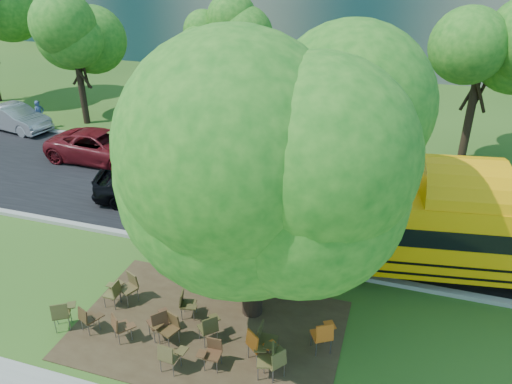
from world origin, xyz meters
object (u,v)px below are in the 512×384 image
(chair_10, at_px, (186,302))
(chair_14, at_px, (277,360))
(chair_0, at_px, (62,312))
(pedestrian_a, at_px, (40,115))
(main_tree, at_px, (252,126))
(chair_9, at_px, (129,285))
(chair_5, at_px, (212,351))
(chair_8, at_px, (114,291))
(chair_4, at_px, (170,355))
(chair_7, at_px, (258,344))
(chair_13, at_px, (324,333))
(chair_6, at_px, (268,357))
(black_car, at_px, (154,183))
(chair_11, at_px, (209,326))
(chair_3, at_px, (169,326))
(chair_12, at_px, (265,338))
(school_bus, at_px, (448,229))
(chair_2, at_px, (159,321))
(bg_car_silver, at_px, (15,118))
(chair_1, at_px, (120,325))
(chair_15, at_px, (88,317))
(bg_car_red, at_px, (102,147))

(chair_10, xyz_separation_m, chair_14, (2.89, -1.27, 0.02))
(chair_0, xyz_separation_m, pedestrian_a, (-11.18, 13.13, 0.21))
(main_tree, xyz_separation_m, chair_0, (-4.57, -2.14, -4.91))
(chair_9, distance_m, chair_14, 4.95)
(chair_5, relative_size, chair_8, 0.98)
(chair_5, bearing_deg, chair_4, 25.14)
(chair_5, height_order, chair_10, chair_10)
(chair_5, bearing_deg, chair_9, -28.90)
(chair_7, distance_m, chair_13, 1.67)
(chair_14, bearing_deg, chair_6, 129.10)
(chair_4, height_order, chair_5, chair_4)
(chair_5, bearing_deg, chair_0, -2.88)
(chair_5, bearing_deg, main_tree, -100.62)
(chair_6, relative_size, black_car, 0.20)
(chair_13, bearing_deg, chair_11, 160.73)
(chair_3, distance_m, chair_5, 1.41)
(chair_12, xyz_separation_m, pedestrian_a, (-16.55, 12.47, 0.17))
(chair_3, height_order, chair_7, chair_7)
(school_bus, bearing_deg, chair_0, -158.61)
(school_bus, relative_size, chair_11, 13.00)
(chair_2, height_order, chair_5, chair_2)
(chair_8, height_order, bg_car_silver, bg_car_silver)
(chair_10, bearing_deg, chair_8, -98.52)
(bg_car_silver, relative_size, pedestrian_a, 2.74)
(chair_1, bearing_deg, chair_15, -142.83)
(chair_8, xyz_separation_m, bg_car_silver, (-13.01, 11.20, 0.19))
(chair_5, relative_size, chair_9, 0.88)
(chair_8, xyz_separation_m, chair_13, (5.93, 0.02, 0.09))
(chair_10, xyz_separation_m, black_car, (-4.08, 5.90, 0.26))
(chair_9, bearing_deg, chair_3, 171.28)
(black_car, height_order, pedestrian_a, black_car)
(main_tree, height_order, chair_9, main_tree)
(chair_9, relative_size, bg_car_red, 0.18)
(chair_5, bearing_deg, chair_10, -49.43)
(chair_0, distance_m, chair_6, 5.62)
(chair_0, bearing_deg, black_car, 67.54)
(chair_8, xyz_separation_m, chair_10, (2.15, 0.17, 0.01))
(chair_3, bearing_deg, bg_car_red, -29.88)
(bg_car_silver, bearing_deg, school_bus, -96.81)
(main_tree, xyz_separation_m, chair_3, (-1.66, -1.74, -4.92))
(chair_7, distance_m, chair_8, 4.55)
(chair_8, distance_m, chair_11, 3.17)
(main_tree, bearing_deg, bg_car_silver, 148.52)
(chair_0, xyz_separation_m, chair_1, (1.69, 0.07, -0.04))
(school_bus, bearing_deg, chair_7, -138.77)
(chair_15, bearing_deg, chair_14, 22.78)
(chair_0, height_order, chair_5, chair_0)
(chair_5, distance_m, chair_12, 1.31)
(chair_11, height_order, pedestrian_a, pedestrian_a)
(chair_2, relative_size, chair_7, 0.97)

